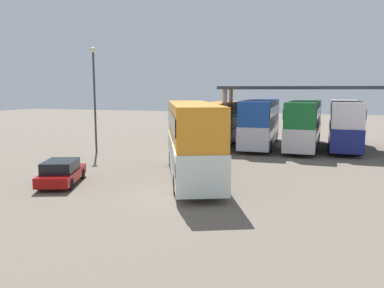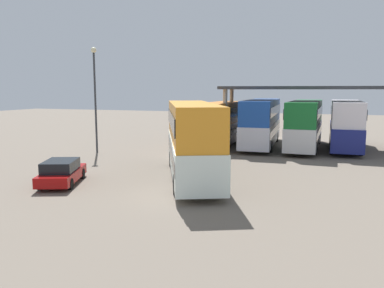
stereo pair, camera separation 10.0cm
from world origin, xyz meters
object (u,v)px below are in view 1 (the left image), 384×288
object	(u,v)px
double_decker_end_of_row	(345,123)
double_decker_mid_row	(261,121)
double_decker_near_canopy	(219,122)
lamppost_tall	(94,88)
parked_hatchback	(61,172)
double_decker_main	(192,137)
double_decker_far_right	(304,122)

from	to	relation	value
double_decker_end_of_row	double_decker_mid_row	bearing A→B (deg)	94.65
double_decker_near_canopy	lamppost_tall	distance (m)	11.45
parked_hatchback	double_decker_mid_row	size ratio (longest dim) A/B	0.38
double_decker_near_canopy	double_decker_end_of_row	distance (m)	10.90
double_decker_main	double_decker_mid_row	size ratio (longest dim) A/B	1.00
double_decker_end_of_row	lamppost_tall	xyz separation A→B (m)	(-19.39, -8.65, 3.00)
double_decker_near_canopy	double_decker_far_right	distance (m)	7.49
double_decker_end_of_row	parked_hatchback	bearing A→B (deg)	140.96
parked_hatchback	double_decker_mid_row	bearing A→B (deg)	-45.44
double_decker_end_of_row	lamppost_tall	size ratio (longest dim) A/B	1.20
parked_hatchback	lamppost_tall	xyz separation A→B (m)	(-4.22, 9.89, 4.62)
double_decker_mid_row	double_decker_near_canopy	bearing A→B (deg)	106.65
double_decker_main	double_decker_far_right	size ratio (longest dim) A/B	1.01
double_decker_far_right	double_decker_end_of_row	world-z (taller)	double_decker_end_of_row
double_decker_main	double_decker_far_right	bearing A→B (deg)	-45.91
double_decker_near_canopy	double_decker_mid_row	xyz separation A→B (m)	(3.56, 1.24, 0.12)
double_decker_far_right	double_decker_end_of_row	xyz separation A→B (m)	(3.35, 0.59, 0.00)
parked_hatchback	double_decker_near_canopy	xyz separation A→B (m)	(4.42, 16.75, 1.53)
lamppost_tall	parked_hatchback	bearing A→B (deg)	-66.91
double_decker_far_right	double_decker_end_of_row	size ratio (longest dim) A/B	1.10
double_decker_near_canopy	lamppost_tall	xyz separation A→B (m)	(-8.64, -6.86, 3.08)
parked_hatchback	double_decker_end_of_row	bearing A→B (deg)	-60.78
double_decker_mid_row	double_decker_far_right	xyz separation A→B (m)	(3.83, -0.04, -0.03)
double_decker_far_right	lamppost_tall	bearing A→B (deg)	118.05
double_decker_main	double_decker_mid_row	xyz separation A→B (m)	(1.79, 14.12, -0.06)
double_decker_main	double_decker_mid_row	bearing A→B (deg)	-31.37
double_decker_mid_row	lamppost_tall	distance (m)	14.94
parked_hatchback	double_decker_main	bearing A→B (deg)	-79.49
double_decker_main	parked_hatchback	xyz separation A→B (m)	(-6.20, -3.87, -1.72)
parked_hatchback	double_decker_near_canopy	world-z (taller)	double_decker_near_canopy
double_decker_far_right	double_decker_near_canopy	bearing A→B (deg)	100.60
double_decker_far_right	double_decker_mid_row	bearing A→B (deg)	90.79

